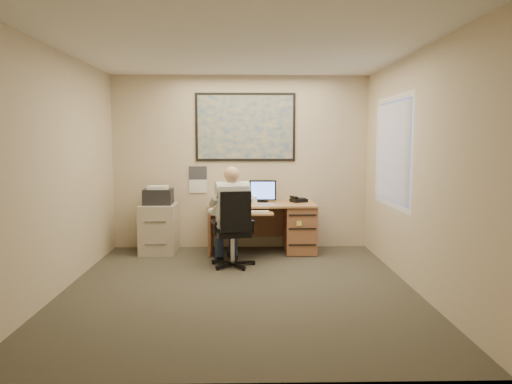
{
  "coord_description": "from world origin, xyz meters",
  "views": [
    {
      "loc": [
        0.07,
        -5.6,
        1.71
      ],
      "look_at": [
        0.22,
        1.3,
        0.98
      ],
      "focal_mm": 35.0,
      "sensor_mm": 36.0,
      "label": 1
    }
  ],
  "objects_px": {
    "desk": "(284,223)",
    "filing_cabinet": "(159,224)",
    "office_chair": "(232,245)",
    "person": "(233,216)"
  },
  "relations": [
    {
      "from": "filing_cabinet",
      "to": "office_chair",
      "type": "xyz_separation_m",
      "value": [
        1.13,
        -0.92,
        -0.13
      ]
    },
    {
      "from": "desk",
      "to": "person",
      "type": "distance_m",
      "value": 1.16
    },
    {
      "from": "desk",
      "to": "office_chair",
      "type": "relative_size",
      "value": 1.54
    },
    {
      "from": "filing_cabinet",
      "to": "office_chair",
      "type": "height_order",
      "value": "office_chair"
    },
    {
      "from": "filing_cabinet",
      "to": "person",
      "type": "relative_size",
      "value": 0.75
    },
    {
      "from": "desk",
      "to": "filing_cabinet",
      "type": "xyz_separation_m",
      "value": [
        -1.9,
        -0.0,
        -0.0
      ]
    },
    {
      "from": "desk",
      "to": "filing_cabinet",
      "type": "bearing_deg",
      "value": -179.87
    },
    {
      "from": "desk",
      "to": "person",
      "type": "height_order",
      "value": "person"
    },
    {
      "from": "filing_cabinet",
      "to": "person",
      "type": "bearing_deg",
      "value": -36.49
    },
    {
      "from": "office_chair",
      "to": "person",
      "type": "bearing_deg",
      "value": 69.93
    }
  ]
}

